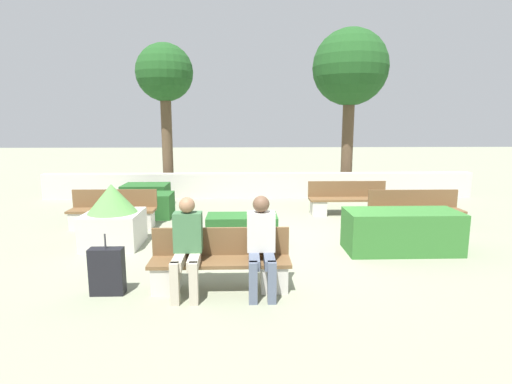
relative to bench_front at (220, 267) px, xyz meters
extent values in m
plane|color=gray|center=(0.83, 2.17, -0.32)|extent=(60.00, 60.00, 0.00)
cube|color=beige|center=(0.83, 6.82, 0.06)|extent=(13.09, 0.30, 0.76)
cube|color=brown|center=(0.00, -0.05, 0.08)|extent=(1.94, 0.44, 0.05)
cube|color=brown|center=(0.00, 0.20, 0.31)|extent=(1.94, 0.04, 0.40)
cube|color=beige|center=(-0.74, -0.05, -0.13)|extent=(0.36, 0.40, 0.37)
cube|color=beige|center=(0.74, -0.05, -0.13)|extent=(0.36, 0.40, 0.37)
cube|color=brown|center=(-2.54, 3.30, 0.08)|extent=(1.86, 0.44, 0.05)
cube|color=brown|center=(-2.54, 3.54, 0.31)|extent=(1.86, 0.04, 0.40)
cube|color=beige|center=(-3.24, 3.30, -0.13)|extent=(0.36, 0.40, 0.37)
cube|color=beige|center=(-1.84, 3.30, -0.13)|extent=(0.36, 0.40, 0.37)
cube|color=brown|center=(4.08, 3.05, 0.08)|extent=(2.00, 0.44, 0.05)
cube|color=brown|center=(4.08, 3.29, 0.31)|extent=(2.00, 0.04, 0.40)
cube|color=beige|center=(3.31, 3.05, -0.13)|extent=(0.36, 0.40, 0.37)
cube|color=beige|center=(4.85, 3.05, -0.13)|extent=(0.36, 0.40, 0.37)
cube|color=brown|center=(2.95, 4.40, 0.08)|extent=(1.98, 0.44, 0.05)
cube|color=brown|center=(2.95, 4.65, 0.31)|extent=(1.98, 0.04, 0.40)
cube|color=beige|center=(2.20, 4.40, -0.13)|extent=(0.36, 0.40, 0.37)
cube|color=beige|center=(3.71, 4.40, -0.13)|extent=(0.36, 0.40, 0.37)
cube|color=#515B70|center=(0.46, -0.26, 0.17)|extent=(0.14, 0.46, 0.13)
cube|color=#515B70|center=(0.66, -0.26, 0.17)|extent=(0.14, 0.46, 0.13)
cube|color=#515B70|center=(0.44, -0.49, -0.04)|extent=(0.11, 0.11, 0.55)
cube|color=#515B70|center=(0.68, -0.49, -0.04)|extent=(0.11, 0.11, 0.55)
cube|color=beige|center=(0.56, -0.02, 0.51)|extent=(0.38, 0.22, 0.54)
sphere|color=brown|center=(0.56, -0.04, 0.89)|extent=(0.23, 0.23, 0.23)
cube|color=#B2A893|center=(-0.53, -0.26, 0.17)|extent=(0.14, 0.46, 0.13)
cube|color=#B2A893|center=(-0.33, -0.26, 0.17)|extent=(0.14, 0.46, 0.13)
cube|color=#B2A893|center=(-0.55, -0.49, -0.04)|extent=(0.11, 0.11, 0.55)
cube|color=#B2A893|center=(-0.31, -0.49, -0.04)|extent=(0.11, 0.11, 0.55)
cube|color=#3D6B42|center=(-0.43, -0.02, 0.51)|extent=(0.38, 0.22, 0.54)
sphere|color=#936B4C|center=(-0.43, -0.04, 0.88)|extent=(0.21, 0.21, 0.21)
cube|color=#235623|center=(-2.17, 4.33, -0.02)|extent=(1.51, 0.81, 0.59)
cube|color=#33702D|center=(3.15, 1.53, 0.06)|extent=(1.99, 0.85, 0.75)
cube|color=#235623|center=(0.29, 1.97, -0.03)|extent=(1.31, 0.64, 0.58)
cube|color=#235623|center=(-2.34, 5.52, 0.00)|extent=(1.19, 0.89, 0.63)
cube|color=beige|center=(-2.11, 2.04, 0.00)|extent=(1.00, 1.00, 0.64)
cone|color=#569347|center=(-2.11, 2.04, 0.59)|extent=(0.90, 0.90, 0.53)
cube|color=black|center=(-1.51, -0.14, 0.00)|extent=(0.45, 0.18, 0.64)
cylinder|color=#333338|center=(-1.51, -0.14, 0.42)|extent=(0.02, 0.02, 0.20)
cylinder|color=brown|center=(-2.09, 7.56, 1.35)|extent=(0.34, 0.34, 3.33)
sphere|color=#1E4C1E|center=(-2.09, 7.56, 3.50)|extent=(1.76, 1.76, 1.76)
cylinder|color=brown|center=(3.71, 7.66, 1.36)|extent=(0.37, 0.37, 3.35)
sphere|color=#1E4C1E|center=(3.71, 7.66, 3.69)|extent=(2.38, 2.38, 2.38)
camera|label=1|loc=(0.32, -5.28, 1.97)|focal=28.00mm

